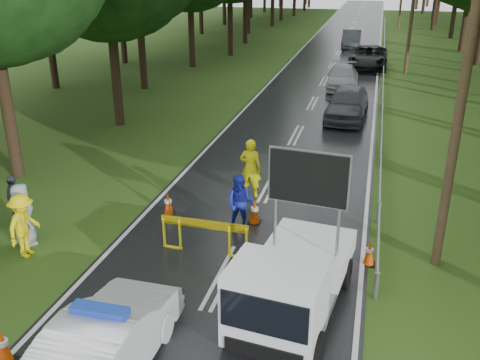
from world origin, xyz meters
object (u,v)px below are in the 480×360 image
(barrier, at_px, (204,228))
(queue_car_second, at_px, (343,77))
(queue_car_fourth, at_px, (351,39))
(police_sedan, at_px, (104,346))
(queue_car_first, at_px, (347,103))
(queue_car_third, at_px, (368,57))
(civilian, at_px, (240,203))
(work_truck, at_px, (291,282))
(officer, at_px, (251,168))

(barrier, bearing_deg, queue_car_second, 85.76)
(queue_car_fourth, bearing_deg, police_sedan, -94.34)
(queue_car_first, bearing_deg, queue_car_third, 89.71)
(queue_car_fourth, bearing_deg, civilian, -93.28)
(queue_car_third, bearing_deg, barrier, -96.44)
(queue_car_second, bearing_deg, work_truck, -90.85)
(police_sedan, height_order, work_truck, work_truck)
(civilian, height_order, queue_car_fourth, civilian)
(work_truck, xyz_separation_m, civilian, (-2.09, 3.83, -0.10))
(police_sedan, relative_size, queue_car_first, 0.92)
(civilian, bearing_deg, officer, 98.39)
(work_truck, distance_m, barrier, 3.52)
(officer, xyz_separation_m, queue_car_first, (2.49, 10.27, -0.19))
(queue_car_second, bearing_deg, barrier, -97.86)
(work_truck, height_order, queue_car_fourth, work_truck)
(work_truck, xyz_separation_m, officer, (-2.36, 6.27, 0.05))
(barrier, height_order, queue_car_fourth, queue_car_fourth)
(police_sedan, distance_m, queue_car_second, 26.33)
(barrier, height_order, officer, officer)
(police_sedan, height_order, queue_car_second, police_sedan)
(barrier, relative_size, officer, 1.21)
(barrier, xyz_separation_m, officer, (0.32, 4.00, 0.25))
(queue_car_second, height_order, queue_car_third, queue_car_third)
(officer, bearing_deg, queue_car_first, -102.16)
(civilian, bearing_deg, work_truck, -59.25)
(barrier, bearing_deg, officer, 86.73)
(work_truck, height_order, civilian, work_truck)
(queue_car_third, height_order, queue_car_fourth, queue_car_third)
(barrier, xyz_separation_m, queue_car_second, (2.07, 21.35, -0.09))
(civilian, distance_m, queue_car_second, 19.85)
(barrier, bearing_deg, civilian, 70.57)
(work_truck, relative_size, officer, 2.31)
(civilian, relative_size, queue_car_first, 0.36)
(queue_car_second, bearing_deg, queue_car_fourth, 89.23)
(officer, distance_m, civilian, 2.46)
(queue_car_first, relative_size, queue_car_third, 0.83)
(queue_car_first, bearing_deg, barrier, -99.02)
(queue_car_first, relative_size, queue_car_second, 1.04)
(civilian, bearing_deg, barrier, -108.60)
(work_truck, xyz_separation_m, queue_car_first, (0.13, 16.54, -0.14))
(barrier, distance_m, queue_car_second, 21.45)
(barrier, relative_size, queue_car_third, 0.42)
(queue_car_third, xyz_separation_m, queue_car_fourth, (-1.79, 9.82, -0.03))
(police_sedan, xyz_separation_m, queue_car_third, (3.79, 33.23, 0.08))
(barrier, relative_size, civilian, 1.41)
(work_truck, distance_m, queue_car_first, 16.54)
(work_truck, relative_size, queue_car_fourth, 0.99)
(police_sedan, height_order, queue_car_fourth, police_sedan)
(queue_car_first, bearing_deg, officer, -101.51)
(queue_car_first, bearing_deg, civilian, -97.79)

